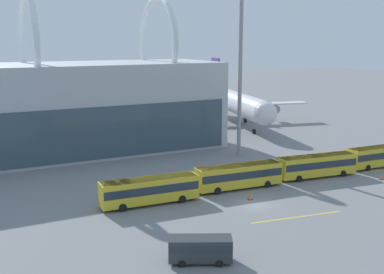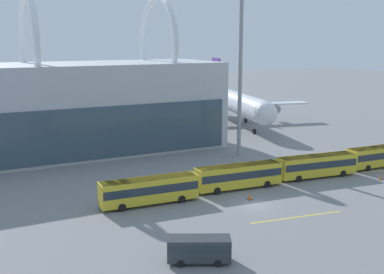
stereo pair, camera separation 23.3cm
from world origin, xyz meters
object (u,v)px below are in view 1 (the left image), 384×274
object	(u,v)px
airliner_at_gate_near	(14,118)
airliner_at_gate_far	(234,102)
shuttle_bus_0	(150,189)
shuttle_bus_2	(317,164)
shuttle_bus_1	(239,175)
traffic_cone_2	(381,177)
shuttle_bus_3	(381,155)
service_van_foreground	(200,248)
floodlight_mast	(241,54)
traffic_cone_1	(250,197)

from	to	relation	value
airliner_at_gate_near	airliner_at_gate_far	distance (m)	50.52
shuttle_bus_0	shuttle_bus_2	bearing A→B (deg)	2.94
shuttle_bus_1	traffic_cone_2	bearing A→B (deg)	-11.49
airliner_at_gate_far	shuttle_bus_3	size ratio (longest dim) A/B	3.29
shuttle_bus_0	service_van_foreground	distance (m)	17.03
floodlight_mast	service_van_foreground	bearing A→B (deg)	-127.53
airliner_at_gate_far	traffic_cone_2	world-z (taller)	airliner_at_gate_far
service_van_foreground	traffic_cone_2	xyz separation A→B (m)	(36.21, 11.35, -1.04)
service_van_foreground	floodlight_mast	world-z (taller)	floodlight_mast
traffic_cone_1	traffic_cone_2	xyz separation A→B (m)	(22.11, -1.30, -0.02)
shuttle_bus_0	shuttle_bus_1	bearing A→B (deg)	5.04
airliner_at_gate_near	shuttle_bus_3	bearing A→B (deg)	36.16
shuttle_bus_2	shuttle_bus_3	world-z (taller)	same
shuttle_bus_3	traffic_cone_1	bearing A→B (deg)	-169.22
airliner_at_gate_near	shuttle_bus_1	world-z (taller)	airliner_at_gate_near
airliner_at_gate_near	traffic_cone_1	distance (m)	52.83
airliner_at_gate_far	floodlight_mast	size ratio (longest dim) A/B	1.36
shuttle_bus_1	service_van_foreground	distance (m)	23.07
shuttle_bus_0	shuttle_bus_2	world-z (taller)	same
traffic_cone_1	shuttle_bus_3	bearing A→B (deg)	7.99
shuttle_bus_0	shuttle_bus_3	distance (m)	39.97
traffic_cone_1	service_van_foreground	bearing A→B (deg)	-138.11
service_van_foreground	shuttle_bus_3	bearing A→B (deg)	48.20
shuttle_bus_0	shuttle_bus_2	size ratio (longest dim) A/B	0.99
airliner_at_gate_far	service_van_foreground	bearing A→B (deg)	-21.72
airliner_at_gate_near	airliner_at_gate_far	size ratio (longest dim) A/B	0.89
traffic_cone_1	floodlight_mast	bearing A→B (deg)	60.83
airliner_at_gate_near	service_van_foreground	world-z (taller)	airliner_at_gate_near
shuttle_bus_3	service_van_foreground	distance (m)	45.11
service_van_foreground	floodlight_mast	size ratio (longest dim) A/B	0.20
airliner_at_gate_far	service_van_foreground	xyz separation A→B (m)	(-42.34, -61.42, -3.97)
service_van_foreground	airliner_at_gate_near	bearing A→B (deg)	124.39
shuttle_bus_1	shuttle_bus_2	bearing A→B (deg)	1.55
airliner_at_gate_near	floodlight_mast	distance (m)	44.92
airliner_at_gate_near	floodlight_mast	size ratio (longest dim) A/B	1.20
shuttle_bus_1	shuttle_bus_2	xyz separation A→B (m)	(13.32, -0.64, 0.00)
airliner_at_gate_near	traffic_cone_1	xyz separation A→B (m)	(22.28, -47.63, -5.07)
airliner_at_gate_far	traffic_cone_2	xyz separation A→B (m)	(-6.13, -50.07, -5.01)
airliner_at_gate_near	traffic_cone_2	distance (m)	66.26
airliner_at_gate_far	shuttle_bus_1	world-z (taller)	airliner_at_gate_far
shuttle_bus_1	shuttle_bus_2	world-z (taller)	same
airliner_at_gate_near	airliner_at_gate_far	world-z (taller)	airliner_at_gate_far
shuttle_bus_3	airliner_at_gate_near	bearing A→B (deg)	141.70
shuttle_bus_1	traffic_cone_1	world-z (taller)	shuttle_bus_1
airliner_at_gate_far	airliner_at_gate_near	bearing A→B (deg)	-75.85
shuttle_bus_3	traffic_cone_2	world-z (taller)	shuttle_bus_3
traffic_cone_1	airliner_at_gate_near	bearing A→B (deg)	115.07
floodlight_mast	airliner_at_gate_far	bearing A→B (deg)	59.27
airliner_at_gate_near	shuttle_bus_1	distance (m)	49.15
shuttle_bus_1	service_van_foreground	bearing A→B (deg)	-127.31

